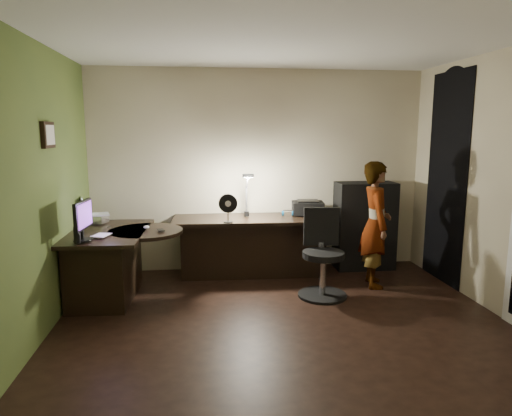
{
  "coord_description": "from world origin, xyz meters",
  "views": [
    {
      "loc": [
        -0.78,
        -4.15,
        1.89
      ],
      "look_at": [
        -0.15,
        1.05,
        1.0
      ],
      "focal_mm": 32.0,
      "sensor_mm": 36.0,
      "label": 1
    }
  ],
  "objects": [
    {
      "name": "floor",
      "position": [
        0.0,
        0.0,
        -0.01
      ],
      "size": [
        4.5,
        4.0,
        0.01
      ],
      "primitive_type": "cube",
      "color": "black",
      "rests_on": "ground"
    },
    {
      "name": "ceiling",
      "position": [
        0.0,
        0.0,
        2.71
      ],
      "size": [
        4.5,
        4.0,
        0.01
      ],
      "primitive_type": "cube",
      "color": "silver",
      "rests_on": "floor"
    },
    {
      "name": "wall_back",
      "position": [
        0.0,
        2.0,
        1.35
      ],
      "size": [
        4.5,
        0.01,
        2.7
      ],
      "primitive_type": "cube",
      "color": "#BDB190",
      "rests_on": "floor"
    },
    {
      "name": "wall_front",
      "position": [
        0.0,
        -2.0,
        1.35
      ],
      "size": [
        4.5,
        0.01,
        2.7
      ],
      "primitive_type": "cube",
      "color": "#BDB190",
      "rests_on": "floor"
    },
    {
      "name": "wall_left",
      "position": [
        -2.25,
        0.0,
        1.35
      ],
      "size": [
        0.01,
        4.0,
        2.7
      ],
      "primitive_type": "cube",
      "color": "#BDB190",
      "rests_on": "floor"
    },
    {
      "name": "wall_right",
      "position": [
        2.25,
        0.0,
        1.35
      ],
      "size": [
        0.01,
        4.0,
        2.7
      ],
      "primitive_type": "cube",
      "color": "#BDB190",
      "rests_on": "floor"
    },
    {
      "name": "green_wall_overlay",
      "position": [
        -2.24,
        0.0,
        1.35
      ],
      "size": [
        0.0,
        4.0,
        2.7
      ],
      "primitive_type": "cube",
      "color": "#50652C",
      "rests_on": "floor"
    },
    {
      "name": "arched_doorway",
      "position": [
        2.24,
        1.15,
        1.3
      ],
      "size": [
        0.01,
        0.9,
        2.6
      ],
      "primitive_type": "cube",
      "color": "black",
      "rests_on": "floor"
    },
    {
      "name": "framed_picture",
      "position": [
        -2.22,
        0.45,
        1.85
      ],
      "size": [
        0.04,
        0.3,
        0.25
      ],
      "primitive_type": "cube",
      "color": "black",
      "rests_on": "wall_left"
    },
    {
      "name": "desk_left",
      "position": [
        -1.83,
        1.01,
        0.39
      ],
      "size": [
        0.89,
        1.39,
        0.78
      ],
      "primitive_type": "cube",
      "rotation": [
        0.0,
        0.0,
        -0.05
      ],
      "color": "black",
      "rests_on": "floor"
    },
    {
      "name": "desk_right",
      "position": [
        -0.11,
        1.63,
        0.39
      ],
      "size": [
        2.09,
        0.81,
        0.77
      ],
      "primitive_type": "cube",
      "rotation": [
        0.0,
        0.0,
        -0.04
      ],
      "color": "black",
      "rests_on": "floor"
    },
    {
      "name": "cabinet",
      "position": [
        1.45,
        1.78,
        0.6
      ],
      "size": [
        0.8,
        0.4,
        1.2
      ],
      "primitive_type": "cube",
      "rotation": [
        0.0,
        0.0,
        -0.0
      ],
      "color": "black",
      "rests_on": "floor"
    },
    {
      "name": "laptop_stand",
      "position": [
        -2.04,
        1.44,
        0.84
      ],
      "size": [
        0.27,
        0.25,
        0.09
      ],
      "primitive_type": "cube",
      "rotation": [
        0.0,
        0.0,
        -0.29
      ],
      "color": "silver",
      "rests_on": "desk_left"
    },
    {
      "name": "laptop",
      "position": [
        -2.04,
        1.44,
        0.99
      ],
      "size": [
        0.37,
        0.36,
        0.21
      ],
      "primitive_type": "cube",
      "rotation": [
        0.0,
        0.0,
        0.27
      ],
      "color": "silver",
      "rests_on": "laptop_stand"
    },
    {
      "name": "monitor",
      "position": [
        -1.98,
        0.51,
        0.94
      ],
      "size": [
        0.13,
        0.45,
        0.29
      ],
      "primitive_type": "cube",
      "rotation": [
        0.0,
        0.0,
        -0.09
      ],
      "color": "black",
      "rests_on": "desk_left"
    },
    {
      "name": "mouse",
      "position": [
        -1.41,
        1.02,
        0.81
      ],
      "size": [
        0.07,
        0.1,
        0.04
      ],
      "primitive_type": "ellipsoid",
      "rotation": [
        0.0,
        0.0,
        0.04
      ],
      "color": "silver",
      "rests_on": "desk_left"
    },
    {
      "name": "phone",
      "position": [
        -1.24,
        0.91,
        0.8
      ],
      "size": [
        0.1,
        0.14,
        0.01
      ],
      "primitive_type": "cube",
      "rotation": [
        0.0,
        0.0,
        0.26
      ],
      "color": "black",
      "rests_on": "desk_left"
    },
    {
      "name": "pen",
      "position": [
        -1.85,
        1.16,
        0.8
      ],
      "size": [
        0.01,
        0.13,
        0.01
      ],
      "primitive_type": "cube",
      "rotation": [
        0.0,
        0.0,
        -0.04
      ],
      "color": "black",
      "rests_on": "desk_left"
    },
    {
      "name": "speaker",
      "position": [
        -2.0,
        0.41,
        0.88
      ],
      "size": [
        0.08,
        0.08,
        0.17
      ],
      "primitive_type": "cylinder",
      "rotation": [
        0.0,
        0.0,
        -0.18
      ],
      "color": "black",
      "rests_on": "desk_left"
    },
    {
      "name": "notepad",
      "position": [
        -1.84,
        0.72,
        0.8
      ],
      "size": [
        0.2,
        0.24,
        0.01
      ],
      "primitive_type": "cube",
      "rotation": [
        0.0,
        0.0,
        -0.31
      ],
      "color": "silver",
      "rests_on": "desk_left"
    },
    {
      "name": "desk_fan",
      "position": [
        -0.46,
        1.29,
        0.96
      ],
      "size": [
        0.23,
        0.13,
        0.35
      ],
      "primitive_type": "cube",
      "rotation": [
        0.0,
        0.0,
        -0.03
      ],
      "color": "black",
      "rests_on": "desk_right"
    },
    {
      "name": "headphones",
      "position": [
        0.34,
        1.65,
        0.83
      ],
      "size": [
        0.18,
        0.1,
        0.08
      ],
      "primitive_type": "cube",
      "rotation": [
        0.0,
        0.0,
        -0.17
      ],
      "color": "#0B5088",
      "rests_on": "desk_right"
    },
    {
      "name": "printer",
      "position": [
        0.63,
        1.73,
        0.88
      ],
      "size": [
        0.45,
        0.37,
        0.18
      ],
      "primitive_type": "cube",
      "rotation": [
        0.0,
        0.0,
        -0.13
      ],
      "color": "black",
      "rests_on": "desk_right"
    },
    {
      "name": "desk_lamp",
      "position": [
        -0.2,
        1.68,
        1.09
      ],
      "size": [
        0.24,
        0.31,
        0.6
      ],
      "primitive_type": "cube",
      "rotation": [
        0.0,
        0.0,
        -0.42
      ],
      "color": "black",
      "rests_on": "desk_right"
    },
    {
      "name": "office_chair",
      "position": [
        0.59,
        0.74,
        0.5
      ],
      "size": [
        0.63,
        0.63,
        1.0
      ],
      "primitive_type": "cube",
      "rotation": [
        0.0,
        0.0,
        -0.13
      ],
      "color": "black",
      "rests_on": "floor"
    },
    {
      "name": "person",
      "position": [
        1.31,
        1.06,
        0.77
      ],
      "size": [
        0.44,
        0.6,
        1.53
      ],
      "primitive_type": "imported",
      "rotation": [
        0.0,
        0.0,
        1.42
      ],
      "color": "#D8A88C",
      "rests_on": "floor"
    }
  ]
}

